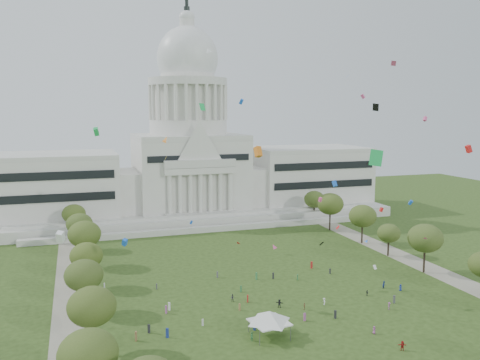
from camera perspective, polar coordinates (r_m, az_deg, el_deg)
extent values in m
plane|color=#2B4216|center=(114.29, 7.32, -14.99)|extent=(400.00, 400.00, 0.00)
cube|color=beige|center=(218.93, -5.74, -3.35)|extent=(160.00, 60.00, 4.00)
cube|color=beige|center=(187.76, -3.55, -5.51)|extent=(130.00, 3.00, 2.00)
cube|color=beige|center=(194.99, -4.15, -4.56)|extent=(140.00, 3.00, 5.00)
cube|color=beige|center=(211.07, -20.47, -0.64)|extent=(50.00, 34.00, 22.00)
cube|color=beige|center=(233.82, 7.54, 0.56)|extent=(50.00, 34.00, 22.00)
cube|color=beige|center=(210.20, -12.81, -1.20)|extent=(12.00, 26.00, 16.00)
cube|color=beige|center=(221.71, 1.22, -0.55)|extent=(12.00, 26.00, 16.00)
cube|color=beige|center=(215.46, -5.74, 0.78)|extent=(44.00, 38.00, 28.00)
cube|color=beige|center=(195.73, -4.49, 1.03)|extent=(28.00, 3.00, 2.40)
cube|color=black|center=(193.78, -20.68, -0.77)|extent=(46.00, 0.40, 11.00)
cube|color=black|center=(218.34, 9.51, 0.54)|extent=(46.00, 0.40, 11.00)
cylinder|color=beige|center=(213.97, -5.82, 5.94)|extent=(32.00, 32.00, 6.00)
cylinder|color=beige|center=(213.89, -5.85, 8.62)|extent=(28.00, 28.00, 14.00)
cylinder|color=beige|center=(214.19, -5.88, 10.89)|extent=(32.40, 32.40, 3.00)
cylinder|color=beige|center=(214.57, -5.90, 12.36)|extent=(22.00, 22.00, 8.00)
ellipsoid|color=silver|center=(214.93, -5.92, 13.42)|extent=(25.00, 25.00, 26.20)
cylinder|color=beige|center=(216.68, -5.97, 16.98)|extent=(6.00, 6.00, 5.00)
ellipsoid|color=silver|center=(217.18, -5.98, 17.76)|extent=(6.40, 6.40, 5.12)
cylinder|color=black|center=(217.72, -6.00, 18.53)|extent=(2.40, 2.40, 2.00)
cylinder|color=black|center=(218.31, -6.01, 19.31)|extent=(1.40, 1.40, 4.50)
cube|color=gray|center=(132.43, -18.42, -12.08)|extent=(8.00, 160.00, 0.04)
cube|color=gray|center=(162.40, 18.24, -8.38)|extent=(8.00, 160.00, 0.04)
ellipsoid|color=#3C511C|center=(81.19, -16.69, -18.21)|extent=(8.85, 8.85, 7.24)
cylinder|color=black|center=(100.74, -16.17, -16.71)|extent=(0.56, 0.56, 5.75)
ellipsoid|color=#3A4D19|center=(98.40, -16.31, -13.47)|extent=(8.86, 8.86, 7.25)
cylinder|color=black|center=(119.56, -17.02, -12.82)|extent=(0.56, 0.56, 5.47)
ellipsoid|color=#34461A|center=(117.68, -17.14, -10.18)|extent=(8.42, 8.42, 6.89)
cylinder|color=black|center=(149.75, 19.97, -8.60)|extent=(0.56, 0.56, 6.20)
ellipsoid|color=#3A4E1E|center=(148.08, 20.09, -6.15)|extent=(9.55, 9.55, 7.82)
cylinder|color=black|center=(135.30, -16.78, -10.41)|extent=(0.56, 0.56, 5.27)
ellipsoid|color=#3F5217|center=(133.70, -16.87, -8.13)|extent=(8.12, 8.12, 6.65)
cylinder|color=black|center=(163.26, 16.31, -7.39)|extent=(0.56, 0.56, 4.56)
ellipsoid|color=#384C1C|center=(162.09, 16.37, -5.74)|extent=(7.01, 7.01, 5.74)
cylinder|color=black|center=(152.92, -16.98, -8.16)|extent=(0.56, 0.56, 6.03)
ellipsoid|color=#3D511A|center=(151.32, -17.07, -5.83)|extent=(9.29, 9.29, 7.60)
cylinder|color=black|center=(175.86, 13.54, -5.97)|extent=(0.56, 0.56, 5.97)
ellipsoid|color=#3B4F1B|center=(174.49, 13.60, -3.95)|extent=(9.19, 9.19, 7.52)
cylinder|color=black|center=(170.96, -17.50, -6.61)|extent=(0.56, 0.56, 5.41)
ellipsoid|color=#384B1C|center=(169.66, -17.58, -4.73)|extent=(8.33, 8.33, 6.81)
cylinder|color=black|center=(192.16, 10.05, -4.64)|extent=(0.56, 0.56, 6.37)
ellipsoid|color=#3B4E19|center=(190.84, 10.10, -2.66)|extent=(9.82, 9.82, 8.03)
cylinder|color=black|center=(188.61, -18.09, -5.31)|extent=(0.56, 0.56, 5.32)
ellipsoid|color=#3C5018|center=(187.45, -18.16, -3.63)|extent=(8.19, 8.19, 6.70)
cylinder|color=black|center=(208.94, 8.32, -3.73)|extent=(0.56, 0.56, 5.47)
ellipsoid|color=#344B18|center=(207.87, 8.35, -2.16)|extent=(8.42, 8.42, 6.89)
cylinder|color=#4C4C4C|center=(100.48, 2.23, -17.37)|extent=(0.12, 0.12, 2.84)
cylinder|color=#4C4C4C|center=(102.68, 5.71, -16.83)|extent=(0.12, 0.12, 2.84)
cylinder|color=#4C4C4C|center=(105.93, 0.98, -15.99)|extent=(0.12, 0.12, 2.84)
cylinder|color=#4C4C4C|center=(108.02, 4.29, -15.52)|extent=(0.12, 0.12, 2.84)
cube|color=white|center=(103.60, 3.31, -15.64)|extent=(7.78, 7.78, 0.23)
pyramid|color=white|center=(103.11, 3.32, -15.00)|extent=(10.89, 10.89, 2.27)
imported|color=navy|center=(134.08, 17.58, -11.43)|extent=(0.83, 0.95, 1.64)
imported|color=navy|center=(134.69, 15.88, -11.23)|extent=(1.02, 0.82, 1.83)
imported|color=silver|center=(121.06, 9.43, -13.29)|extent=(0.54, 1.04, 1.60)
imported|color=olive|center=(117.72, 7.24, -13.87)|extent=(0.79, 1.05, 1.60)
imported|color=#26262B|center=(118.28, 4.45, -13.64)|extent=(1.86, 1.66, 1.94)
imported|color=#994C8C|center=(108.75, 14.83, -15.97)|extent=(0.65, 0.86, 1.59)
imported|color=#33723F|center=(102.44, 1.33, -17.16)|extent=(0.83, 0.76, 1.85)
imported|color=#4C4C51|center=(121.47, -0.88, -13.08)|extent=(0.94, 0.71, 1.74)
imported|color=#994C8C|center=(121.49, 16.42, -13.41)|extent=(1.21, 1.16, 1.71)
imported|color=#26262B|center=(128.50, 14.08, -12.19)|extent=(0.48, 0.86, 1.46)
imported|color=#B21E1E|center=(103.44, 17.77, -17.29)|extent=(1.82, 1.21, 1.83)
cube|color=olive|center=(104.39, -11.60, -16.80)|extent=(0.47, 0.58, 1.92)
cube|color=#26262B|center=(114.06, 10.65, -14.62)|extent=(0.55, 0.55, 1.81)
cube|color=#26262B|center=(142.64, 10.08, -10.05)|extent=(0.45, 0.36, 1.48)
cube|color=#994C8C|center=(115.95, -8.30, -14.18)|extent=(0.40, 0.53, 1.81)
cube|color=#4C4C51|center=(130.69, -9.34, -11.72)|extent=(0.39, 0.45, 1.45)
cube|color=#26262B|center=(107.18, -10.19, -16.12)|extent=(0.54, 0.56, 1.83)
cube|color=#4C4C51|center=(137.42, -2.56, -10.58)|extent=(0.34, 0.49, 1.71)
cube|color=#33723F|center=(124.31, -15.60, -12.94)|extent=(0.45, 0.44, 1.47)
cube|color=navy|center=(106.90, 1.64, -16.09)|extent=(0.50, 0.54, 1.73)
cube|color=#B21E1E|center=(146.47, 8.04, -9.43)|extent=(0.59, 0.59, 1.95)
cube|color=#33723F|center=(136.46, 6.48, -10.79)|extent=(0.36, 0.47, 1.55)
cube|color=#4C4C51|center=(125.41, 16.92, -12.70)|extent=(0.58, 0.57, 1.89)
cube|color=#33723F|center=(127.14, 0.11, -12.13)|extent=(0.48, 0.50, 1.62)
cube|color=silver|center=(109.14, -4.21, -15.66)|extent=(0.45, 0.38, 1.46)
cube|color=#994C8C|center=(111.96, 7.27, -15.01)|extent=(0.46, 0.29, 1.73)
cube|color=#B21E1E|center=(120.99, 0.87, -13.17)|extent=(0.40, 0.52, 1.72)
cube|color=#26262B|center=(136.75, 3.75, -10.68)|extent=(0.53, 0.51, 1.72)
cube|color=#33723F|center=(135.98, 1.85, -10.73)|extent=(0.41, 0.56, 1.93)
cube|color=olive|center=(116.43, -0.04, -14.07)|extent=(0.35, 0.46, 1.57)
cube|color=navy|center=(104.69, -8.17, -16.64)|extent=(0.61, 0.56, 1.95)
cube|color=silver|center=(117.49, -7.95, -13.87)|extent=(0.50, 0.57, 1.83)
cube|color=silver|center=(133.77, -14.99, -11.41)|extent=(0.30, 0.43, 1.51)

